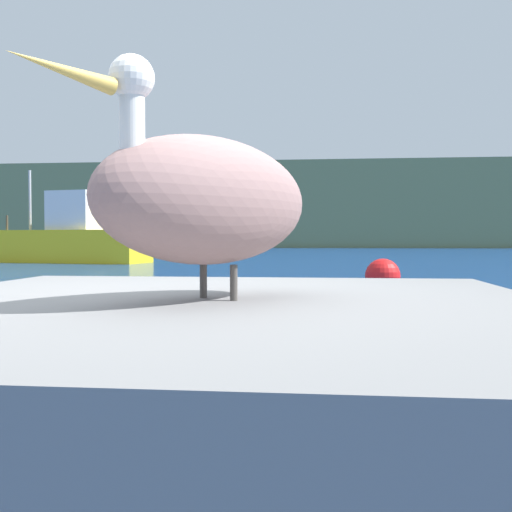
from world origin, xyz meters
name	(u,v)px	position (x,y,z in m)	size (l,w,h in m)	color
ground_plane	(126,477)	(0.00, 0.00, 0.00)	(260.00, 260.00, 0.00)	navy
hillside_backdrop	(312,207)	(0.00, 66.62, 4.66)	(140.00, 12.23, 9.32)	#6B7A51
pier_dock	(209,411)	(0.47, -0.39, 0.45)	(2.71, 2.76, 0.89)	gray
pelican	(206,198)	(0.47, -0.40, 1.30)	(1.00, 1.29, 0.88)	gray
fishing_boat_yellow	(72,239)	(-10.23, 23.14, 1.07)	(7.42, 3.51, 4.22)	yellow
mooring_buoy	(383,276)	(2.17, 9.53, 0.36)	(0.71, 0.71, 0.71)	red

